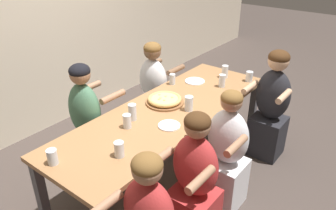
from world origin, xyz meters
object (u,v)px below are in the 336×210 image
(drinking_glass_b, at_px, (119,150))
(pizza_board_main, at_px, (165,100))
(empty_plate_a, at_px, (195,81))
(diner_near_midleft, at_px, (194,186))
(diner_far_midright, at_px, (154,94))
(drinking_glass_g, at_px, (132,113))
(drinking_glass_i, at_px, (127,122))
(drinking_glass_c, at_px, (222,82))
(drinking_glass_d, at_px, (52,157))
(empty_plate_b, at_px, (169,126))
(diner_near_center, at_px, (226,156))
(diner_far_midleft, at_px, (87,127))
(drinking_glass_a, at_px, (172,80))
(drinking_glass_e, at_px, (189,104))
(drinking_glass_h, at_px, (225,72))
(drinking_glass_f, at_px, (249,77))
(diner_near_right, at_px, (271,109))

(drinking_glass_b, bearing_deg, pizza_board_main, 17.03)
(empty_plate_a, distance_m, diner_near_midleft, 1.44)
(diner_far_midright, bearing_deg, drinking_glass_g, -60.23)
(drinking_glass_i, xyz_separation_m, diner_far_midright, (0.98, 0.55, -0.27))
(drinking_glass_c, relative_size, drinking_glass_d, 1.19)
(empty_plate_a, distance_m, empty_plate_b, 0.98)
(drinking_glass_g, bearing_deg, drinking_glass_b, -146.94)
(empty_plate_b, bearing_deg, drinking_glass_d, 159.65)
(diner_near_center, bearing_deg, drinking_glass_c, -57.16)
(diner_far_midright, xyz_separation_m, diner_far_midleft, (-0.99, 0.00, 0.02))
(drinking_glass_c, bearing_deg, drinking_glass_a, 120.63)
(drinking_glass_e, height_order, drinking_glass_g, drinking_glass_g)
(drinking_glass_c, xyz_separation_m, drinking_glass_e, (-0.65, -0.02, 0.00))
(diner_far_midleft, bearing_deg, drinking_glass_h, 65.59)
(diner_far_midleft, bearing_deg, drinking_glass_c, 57.96)
(drinking_glass_f, bearing_deg, drinking_glass_g, 162.88)
(empty_plate_a, height_order, drinking_glass_e, drinking_glass_e)
(empty_plate_a, relative_size, drinking_glass_c, 1.59)
(pizza_board_main, distance_m, drinking_glass_c, 0.71)
(pizza_board_main, xyz_separation_m, drinking_glass_a, (0.40, 0.21, 0.02))
(drinking_glass_d, distance_m, drinking_glass_h, 2.13)
(diner_near_center, relative_size, diner_far_midleft, 0.94)
(drinking_glass_b, relative_size, drinking_glass_f, 1.07)
(drinking_glass_c, bearing_deg, diner_near_midleft, -158.42)
(drinking_glass_b, bearing_deg, drinking_glass_g, 33.06)
(drinking_glass_e, relative_size, drinking_glass_f, 1.25)
(diner_near_center, height_order, diner_far_midright, diner_far_midright)
(diner_near_center, height_order, diner_far_midleft, diner_far_midleft)
(drinking_glass_i, bearing_deg, drinking_glass_e, -22.52)
(pizza_board_main, xyz_separation_m, drinking_glass_d, (-1.21, 0.04, 0.03))
(diner_near_right, height_order, diner_far_midright, diner_near_right)
(pizza_board_main, distance_m, diner_near_center, 0.79)
(drinking_glass_d, xyz_separation_m, diner_near_right, (2.07, -0.78, -0.24))
(drinking_glass_g, bearing_deg, drinking_glass_d, 178.99)
(empty_plate_a, distance_m, diner_near_right, 0.85)
(drinking_glass_c, bearing_deg, drinking_glass_h, 22.84)
(drinking_glass_c, bearing_deg, empty_plate_b, -176.93)
(drinking_glass_e, distance_m, diner_near_center, 0.57)
(pizza_board_main, relative_size, diner_far_midright, 0.32)
(drinking_glass_c, distance_m, drinking_glass_h, 0.26)
(drinking_glass_i, bearing_deg, diner_near_right, -26.80)
(drinking_glass_i, height_order, diner_near_midleft, diner_near_midleft)
(drinking_glass_g, bearing_deg, drinking_glass_h, -7.19)
(pizza_board_main, xyz_separation_m, empty_plate_a, (0.61, 0.06, -0.03))
(drinking_glass_d, height_order, diner_near_midleft, diner_near_midleft)
(drinking_glass_b, relative_size, drinking_glass_i, 1.00)
(diner_near_center, bearing_deg, empty_plate_a, -41.45)
(pizza_board_main, bearing_deg, drinking_glass_e, -85.07)
(empty_plate_a, height_order, drinking_glass_f, drinking_glass_f)
(drinking_glass_g, xyz_separation_m, drinking_glass_i, (-0.12, -0.06, -0.01))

